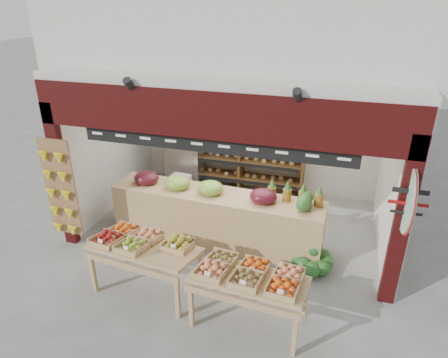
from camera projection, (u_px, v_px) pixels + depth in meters
The scene contains 11 objects.
ground at pixel (230, 234), 7.67m from camera, with size 60.00×60.00×0.00m, color slate.
shop_structure at pixel (255, 10), 7.41m from camera, with size 6.36×5.12×5.40m.
banana_board at pixel (60, 191), 6.89m from camera, with size 0.60×0.15×1.80m.
gift_sign at pixel (408, 201), 5.22m from camera, with size 0.04×0.93×0.92m.
back_shelving at pixel (241, 144), 8.98m from camera, with size 2.88×0.47×1.79m.
refrigerator at pixel (186, 151), 9.03m from camera, with size 0.75×0.75×1.94m, color #B8BBBF.
cardboard_stack at pixel (190, 196), 8.58m from camera, with size 1.01×0.74×0.70m.
mid_counter at pixel (216, 215), 7.30m from camera, with size 3.89×0.92×1.19m.
display_table_left at pixel (140, 244), 6.03m from camera, with size 1.66×1.03×1.01m.
display_table_right at pixel (250, 276), 5.35m from camera, with size 1.60×0.97×0.99m.
watermelon_pile at pixel (312, 258), 6.67m from camera, with size 0.73×0.70×0.53m.
Camera 1 is at (1.75, -6.25, 4.23)m, focal length 32.00 mm.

